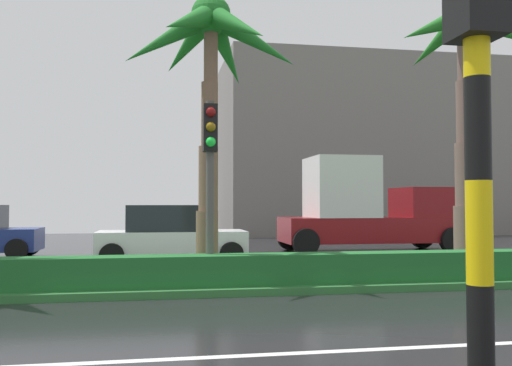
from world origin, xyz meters
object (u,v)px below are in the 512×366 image
Objects in this scene: traffic_signal_foreground at (475,65)px; car_in_traffic_third at (170,235)px; palm_tree_centre_right at (465,62)px; box_truck_lead at (366,209)px; traffic_signal_median_right at (210,157)px; palm_tree_centre at (210,56)px.

traffic_signal_foreground is 13.75m from car_in_traffic_third.
palm_tree_centre_right is 9.33m from car_in_traffic_third.
palm_tree_centre_right is at bearing -90.53° from box_truck_lead.
traffic_signal_median_right is at bearing -83.03° from car_in_traffic_third.
car_in_traffic_third is (-7.15, 3.99, -4.48)m from palm_tree_centre_right.
palm_tree_centre_right reaches higher than box_truck_lead.
palm_tree_centre_right reaches higher than traffic_signal_foreground.
car_in_traffic_third is 0.67× the size of box_truck_lead.
box_truck_lead is (5.68, 16.47, -1.08)m from traffic_signal_foreground.
box_truck_lead reaches higher than car_in_traffic_third.
palm_tree_centre is 1.67× the size of traffic_signal_foreground.
car_in_traffic_third is at bearing 100.45° from palm_tree_centre.
traffic_signal_median_right is 0.86× the size of car_in_traffic_third.
palm_tree_centre is at bearing 84.93° from traffic_signal_median_right.
palm_tree_centre_right is (6.38, 0.18, 0.21)m from palm_tree_centre.
palm_tree_centre is 6.39m from palm_tree_centre_right.
palm_tree_centre is at bearing -132.26° from box_truck_lead.
box_truck_lead is (6.45, 7.10, -3.55)m from palm_tree_centre.
box_truck_lead is (6.56, 8.33, -1.15)m from traffic_signal_median_right.
box_truck_lead is (0.06, 6.92, -3.75)m from palm_tree_centre_right.
palm_tree_centre_right reaches higher than palm_tree_centre.
palm_tree_centre_right is 7.14m from traffic_signal_median_right.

